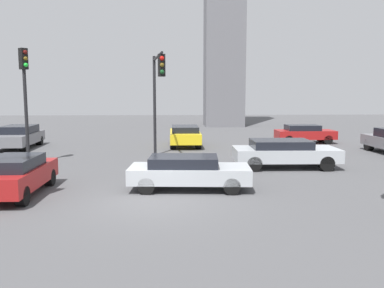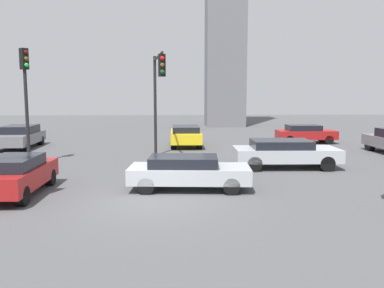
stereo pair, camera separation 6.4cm
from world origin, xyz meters
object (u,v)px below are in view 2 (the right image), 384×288
(traffic_light_0, at_px, (158,83))
(car_0, at_px, (305,133))
(car_3, at_px, (19,136))
(car_7, at_px, (186,135))
(traffic_light_2, at_px, (26,85))
(car_1, at_px, (285,152))
(car_5, at_px, (188,171))
(car_4, at_px, (16,174))

(traffic_light_0, height_order, car_0, traffic_light_0)
(traffic_light_0, xyz_separation_m, car_0, (9.93, 6.92, -3.28))
(car_3, relative_size, car_7, 1.01)
(traffic_light_2, relative_size, car_1, 1.16)
(traffic_light_2, bearing_deg, car_7, 80.04)
(traffic_light_2, xyz_separation_m, car_3, (-2.72, 5.93, -3.13))
(traffic_light_2, distance_m, car_7, 10.65)
(car_5, bearing_deg, traffic_light_0, 105.64)
(car_4, bearing_deg, car_5, -84.18)
(traffic_light_0, relative_size, car_3, 1.16)
(car_4, bearing_deg, car_1, -66.20)
(car_5, relative_size, car_7, 0.95)
(car_5, height_order, car_7, car_7)
(car_4, bearing_deg, traffic_light_2, 15.89)
(traffic_light_2, relative_size, car_0, 1.40)
(traffic_light_0, distance_m, car_0, 12.54)
(traffic_light_2, bearing_deg, car_0, 65.89)
(traffic_light_0, distance_m, car_1, 7.14)
(car_1, relative_size, car_4, 1.18)
(car_3, relative_size, car_5, 1.06)
(car_7, bearing_deg, car_5, 178.89)
(traffic_light_2, xyz_separation_m, car_4, (1.76, -6.19, -3.15))
(car_3, xyz_separation_m, car_5, (10.37, -11.52, -0.09))
(traffic_light_0, height_order, car_7, traffic_light_0)
(traffic_light_2, distance_m, car_5, 10.00)
(car_3, bearing_deg, car_4, 18.48)
(car_1, relative_size, car_7, 1.04)
(car_3, bearing_deg, car_0, 93.25)
(car_1, distance_m, car_7, 9.12)
(traffic_light_0, distance_m, car_7, 6.78)
(car_1, bearing_deg, car_7, 120.18)
(car_1, xyz_separation_m, car_4, (-10.54, -4.64, 0.00))
(traffic_light_2, distance_m, car_4, 7.16)
(car_3, distance_m, car_5, 15.50)
(car_0, relative_size, car_3, 0.85)
(car_3, height_order, car_4, car_3)
(traffic_light_0, xyz_separation_m, traffic_light_2, (-6.34, -0.68, -0.10))
(traffic_light_0, xyz_separation_m, car_7, (1.54, 5.75, -3.24))
(car_0, xyz_separation_m, car_7, (-8.39, -1.17, 0.04))
(car_0, distance_m, car_5, 15.77)
(car_0, bearing_deg, car_4, -135.99)
(car_4, bearing_deg, car_7, -25.87)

